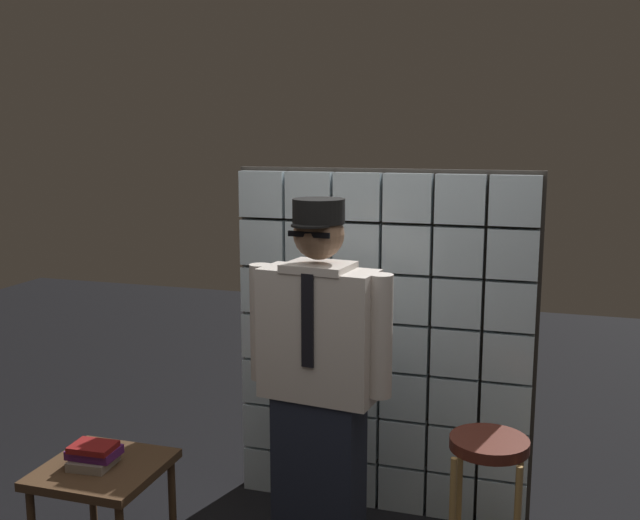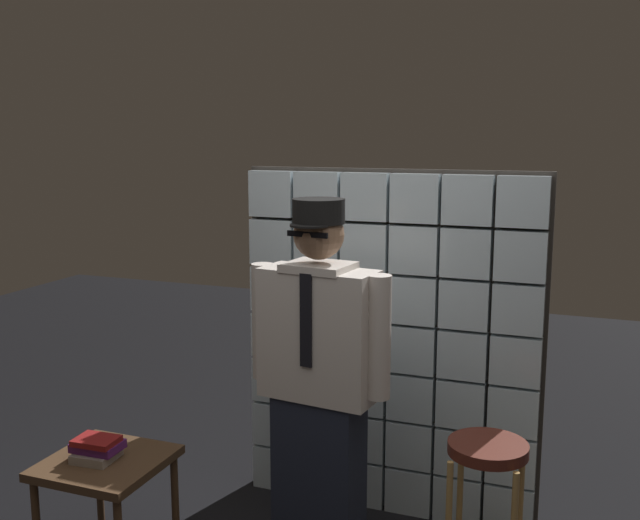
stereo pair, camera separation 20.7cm
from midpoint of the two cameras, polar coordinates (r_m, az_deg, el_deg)
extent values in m
cube|color=silver|center=(4.38, -2.11, -15.88)|extent=(0.25, 0.08, 0.25)
cube|color=silver|center=(4.29, 1.26, -16.43)|extent=(0.25, 0.08, 0.25)
cube|color=silver|center=(4.22, 4.78, -16.95)|extent=(0.25, 0.08, 0.25)
cube|color=silver|center=(4.16, 8.43, -17.42)|extent=(0.25, 0.08, 0.25)
cube|color=silver|center=(4.12, 12.18, -17.83)|extent=(0.25, 0.08, 0.25)
cube|color=silver|center=(4.10, 16.01, -18.17)|extent=(0.25, 0.08, 0.25)
cube|color=silver|center=(4.27, -2.14, -12.70)|extent=(0.25, 0.08, 0.25)
cube|color=silver|center=(4.18, 1.28, -13.20)|extent=(0.25, 0.08, 0.25)
cube|color=silver|center=(4.11, 4.84, -13.67)|extent=(0.25, 0.08, 0.25)
cube|color=silver|center=(4.05, 8.53, -14.10)|extent=(0.25, 0.08, 0.25)
cube|color=silver|center=(4.01, 12.32, -14.49)|extent=(0.25, 0.08, 0.25)
cube|color=silver|center=(3.98, 16.19, -14.82)|extent=(0.25, 0.08, 0.25)
cube|color=silver|center=(4.17, -2.16, -9.36)|extent=(0.25, 0.08, 0.25)
cube|color=silver|center=(4.08, 1.29, -9.80)|extent=(0.25, 0.08, 0.25)
cube|color=silver|center=(4.01, 4.89, -10.22)|extent=(0.25, 0.08, 0.25)
cube|color=silver|center=(3.95, 8.63, -10.61)|extent=(0.25, 0.08, 0.25)
cube|color=silver|center=(3.91, 12.47, -10.97)|extent=(0.25, 0.08, 0.25)
cube|color=silver|center=(3.88, 16.38, -11.28)|extent=(0.25, 0.08, 0.25)
cube|color=silver|center=(4.10, -2.18, -5.88)|extent=(0.25, 0.08, 0.25)
cube|color=silver|center=(4.00, 1.31, -6.25)|extent=(0.25, 0.08, 0.25)
cube|color=silver|center=(3.93, 4.95, -6.61)|extent=(0.25, 0.08, 0.25)
cube|color=silver|center=(3.87, 8.73, -6.95)|extent=(0.25, 0.08, 0.25)
cube|color=silver|center=(3.82, 12.62, -7.28)|extent=(0.25, 0.08, 0.25)
cube|color=silver|center=(3.80, 16.58, -7.57)|extent=(0.25, 0.08, 0.25)
cube|color=silver|center=(4.03, -2.21, -2.28)|extent=(0.25, 0.08, 0.25)
cube|color=silver|center=(3.94, 1.32, -2.57)|extent=(0.25, 0.08, 0.25)
cube|color=silver|center=(3.86, 5.01, -2.86)|extent=(0.25, 0.08, 0.25)
cube|color=silver|center=(3.80, 8.83, -3.15)|extent=(0.25, 0.08, 0.25)
cube|color=silver|center=(3.75, 12.77, -3.43)|extent=(0.25, 0.08, 0.25)
cube|color=silver|center=(3.73, 16.78, -3.71)|extent=(0.25, 0.08, 0.25)
cube|color=silver|center=(3.98, -2.23, 1.42)|extent=(0.25, 0.08, 0.25)
cube|color=silver|center=(3.89, 1.34, 1.22)|extent=(0.25, 0.08, 0.25)
cube|color=silver|center=(3.81, 5.07, 1.00)|extent=(0.25, 0.08, 0.25)
cube|color=silver|center=(3.75, 8.94, 0.77)|extent=(0.25, 0.08, 0.25)
cube|color=silver|center=(3.70, 12.92, 0.53)|extent=(0.25, 0.08, 0.25)
cube|color=silver|center=(3.68, 16.98, 0.29)|extent=(0.25, 0.08, 0.25)
cube|color=silver|center=(3.95, -2.26, 5.20)|extent=(0.25, 0.08, 0.25)
cube|color=silver|center=(3.86, 1.35, 5.09)|extent=(0.25, 0.08, 0.25)
cube|color=silver|center=(3.78, 5.13, 4.95)|extent=(0.25, 0.08, 0.25)
cube|color=silver|center=(3.72, 9.05, 4.78)|extent=(0.25, 0.08, 0.25)
cube|color=silver|center=(3.67, 13.08, 4.59)|extent=(0.25, 0.08, 0.25)
cube|color=silver|center=(3.65, 17.19, 4.37)|extent=(0.25, 0.08, 0.25)
cube|color=#38332D|center=(3.94, 7.01, -6.58)|extent=(1.60, 0.02, 1.87)
cube|color=#1E2333|center=(3.55, 1.65, -17.01)|extent=(0.42, 0.25, 0.84)
cube|color=silver|center=(3.29, 1.71, -5.82)|extent=(0.55, 0.29, 0.59)
cube|color=black|center=(3.16, 0.76, -4.79)|extent=(0.06, 0.02, 0.42)
cube|color=silver|center=(3.22, 1.74, -0.56)|extent=(0.31, 0.27, 0.04)
sphere|color=#846047|center=(3.20, 1.75, 2.03)|extent=(0.23, 0.23, 0.23)
ellipsoid|color=black|center=(3.16, 1.34, 1.21)|extent=(0.16, 0.10, 0.10)
cube|color=black|center=(3.10, 0.91, 2.01)|extent=(0.19, 0.03, 0.02)
cylinder|color=black|center=(3.12, 1.07, 2.71)|extent=(0.19, 0.19, 0.01)
cylinder|color=black|center=(3.18, 1.76, 3.84)|extent=(0.23, 0.23, 0.11)
cylinder|color=silver|center=(3.17, 6.50, -6.04)|extent=(0.12, 0.12, 0.55)
cylinder|color=silver|center=(3.42, -2.73, -4.82)|extent=(0.12, 0.12, 0.55)
cylinder|color=#592319|center=(3.29, 14.81, -14.07)|extent=(0.34, 0.34, 0.05)
cylinder|color=tan|center=(3.58, 12.56, -18.43)|extent=(0.03, 0.03, 0.68)
cylinder|color=tan|center=(3.56, 17.03, -18.81)|extent=(0.03, 0.03, 0.68)
cube|color=#513823|center=(3.57, -14.77, -15.10)|extent=(0.52, 0.52, 0.04)
cylinder|color=#513823|center=(3.97, -15.36, -16.93)|extent=(0.04, 0.04, 0.52)
cylinder|color=#513823|center=(3.75, -9.62, -18.40)|extent=(0.04, 0.04, 0.52)
cube|color=gray|center=(3.55, -15.45, -14.52)|extent=(0.19, 0.18, 0.04)
cube|color=#591E66|center=(3.55, -15.35, -13.85)|extent=(0.22, 0.15, 0.04)
cube|color=maroon|center=(3.52, -15.44, -13.48)|extent=(0.20, 0.15, 0.03)
camera|label=1|loc=(0.10, -88.16, 0.32)|focal=40.95mm
camera|label=2|loc=(0.10, 91.84, -0.32)|focal=40.95mm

